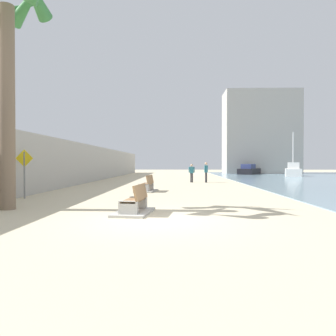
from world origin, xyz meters
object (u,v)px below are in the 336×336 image
boat_outer (293,171)px  bench_far (147,188)px  person_standing (206,171)px  palm_tree (6,35)px  person_walking (192,172)px  boat_far_left (250,170)px  pedestrian_sign (24,168)px  bench_near (135,206)px

boat_outer → bench_far: bearing=-125.4°
bench_far → person_standing: (4.33, 9.29, 0.81)m
palm_tree → bench_far: 10.89m
bench_far → boat_outer: bearing=54.6°
palm_tree → person_walking: 19.65m
palm_tree → person_walking: palm_tree is taller
boat_far_left → pedestrian_sign: 39.85m
person_walking → boat_far_left: 23.83m
palm_tree → bench_near: size_ratio=4.02×
person_standing → boat_far_left: bearing=68.8°
boat_outer → pedestrian_sign: bearing=-128.6°
palm_tree → bench_far: bearing=61.2°
bench_near → person_walking: size_ratio=1.36×
palm_tree → person_standing: size_ratio=5.00×
pedestrian_sign → boat_far_left: bearing=62.7°
bench_far → pedestrian_sign: pedestrian_sign is taller
palm_tree → person_walking: (7.42, 17.38, -5.39)m
person_standing → boat_outer: size_ratio=0.31×
pedestrian_sign → palm_tree: bearing=-73.4°
palm_tree → bench_near: palm_tree is taller
palm_tree → person_walking: size_ratio=5.46×
bench_near → pedestrian_sign: pedestrian_sign is taller
palm_tree → person_standing: palm_tree is taller
palm_tree → bench_near: bearing=-9.6°
person_walking → palm_tree: bearing=-113.1°
person_walking → pedestrian_sign: bearing=-122.0°
bench_near → boat_outer: (16.39, 32.39, 0.48)m
bench_far → pedestrian_sign: bearing=-142.5°
palm_tree → person_standing: (8.67, 17.20, -5.29)m
person_walking → boat_outer: (13.72, 14.21, -0.22)m
palm_tree → boat_outer: palm_tree is taller
bench_near → boat_outer: boat_outer is taller
person_walking → person_standing: bearing=-8.4°
person_walking → pedestrian_sign: size_ratio=0.69×
bench_far → person_walking: bearing=72.0°
bench_far → boat_outer: size_ratio=0.39×
person_walking → boat_outer: 19.76m
bench_near → person_walking: bearing=81.7°
bench_far → palm_tree: bearing=-118.8°
pedestrian_sign → person_standing: bearing=54.0°
boat_far_left → pedestrian_sign: bearing=-117.3°
palm_tree → pedestrian_sign: palm_tree is taller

